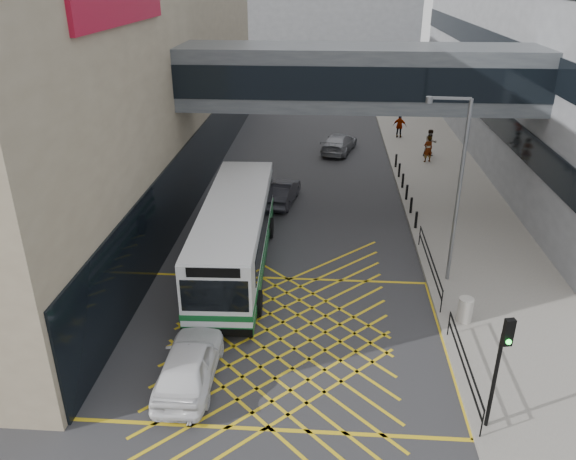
% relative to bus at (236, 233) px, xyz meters
% --- Properties ---
extents(ground, '(120.00, 120.00, 0.00)m').
position_rel_bus_xyz_m(ground, '(2.45, -5.41, -1.74)').
color(ground, '#333335').
extents(skybridge, '(20.00, 4.10, 3.00)m').
position_rel_bus_xyz_m(skybridge, '(5.45, 6.59, 5.76)').
color(skybridge, '#484D52').
rests_on(skybridge, ground).
extents(pavement, '(6.00, 54.00, 0.16)m').
position_rel_bus_xyz_m(pavement, '(11.45, 9.59, -1.66)').
color(pavement, gray).
rests_on(pavement, ground).
extents(box_junction, '(12.00, 9.00, 0.01)m').
position_rel_bus_xyz_m(box_junction, '(2.45, -5.41, -1.73)').
color(box_junction, gold).
rests_on(box_junction, ground).
extents(bus, '(3.18, 11.65, 3.24)m').
position_rel_bus_xyz_m(bus, '(0.00, 0.00, 0.00)').
color(bus, silver).
rests_on(bus, ground).
extents(car_white, '(1.99, 4.76, 1.51)m').
position_rel_bus_xyz_m(car_white, '(-0.32, -7.97, -0.98)').
color(car_white, white).
rests_on(car_white, ground).
extents(car_dark, '(2.37, 4.61, 1.38)m').
position_rel_bus_xyz_m(car_dark, '(1.40, 7.88, -1.05)').
color(car_dark, black).
rests_on(car_dark, ground).
extents(car_silver, '(3.11, 5.08, 1.47)m').
position_rel_bus_xyz_m(car_silver, '(4.86, 18.36, -1.00)').
color(car_silver, gray).
rests_on(car_silver, ground).
extents(traffic_light, '(0.30, 0.46, 3.85)m').
position_rel_bus_xyz_m(traffic_light, '(8.91, -9.53, 0.93)').
color(traffic_light, black).
rests_on(traffic_light, pavement).
extents(street_lamp, '(1.78, 0.31, 7.86)m').
position_rel_bus_xyz_m(street_lamp, '(9.18, -0.69, 2.90)').
color(street_lamp, slate).
rests_on(street_lamp, pavement).
extents(litter_bin, '(0.56, 0.56, 0.97)m').
position_rel_bus_xyz_m(litter_bin, '(9.39, -3.92, -1.09)').
color(litter_bin, '#ADA89E').
rests_on(litter_bin, pavement).
extents(kerb_railings, '(0.05, 12.54, 1.00)m').
position_rel_bus_xyz_m(kerb_railings, '(8.60, -3.63, -0.86)').
color(kerb_railings, black).
rests_on(kerb_railings, pavement).
extents(bollards, '(0.14, 10.14, 0.90)m').
position_rel_bus_xyz_m(bollards, '(8.70, 9.59, -1.13)').
color(bollards, black).
rests_on(bollards, pavement).
extents(pedestrian_a, '(0.87, 0.75, 1.84)m').
position_rel_bus_xyz_m(pedestrian_a, '(11.00, 15.92, -0.66)').
color(pedestrian_a, gray).
rests_on(pedestrian_a, pavement).
extents(pedestrian_b, '(1.05, 0.78, 1.93)m').
position_rel_bus_xyz_m(pedestrian_b, '(11.37, 17.27, -0.61)').
color(pedestrian_b, gray).
rests_on(pedestrian_b, pavement).
extents(pedestrian_c, '(1.20, 0.83, 1.86)m').
position_rel_bus_xyz_m(pedestrian_c, '(9.72, 22.15, -0.65)').
color(pedestrian_c, gray).
rests_on(pedestrian_c, pavement).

